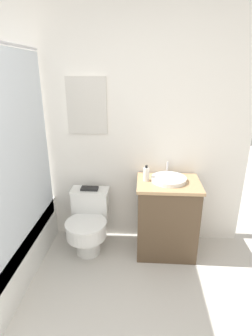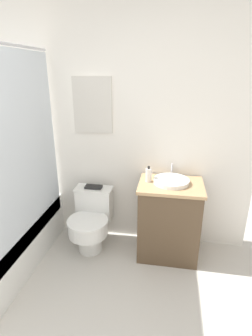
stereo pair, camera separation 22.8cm
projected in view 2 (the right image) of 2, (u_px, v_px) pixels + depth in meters
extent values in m
cube|color=white|center=(97.00, 126.00, 2.69)|extent=(3.18, 0.05, 2.50)
cube|color=beige|center=(92.00, 105.00, 2.59)|extent=(0.39, 0.02, 0.55)
cube|color=beige|center=(92.00, 105.00, 2.59)|extent=(0.36, 0.01, 0.52)
cube|color=white|center=(2.00, 246.00, 2.49)|extent=(0.64, 1.44, 0.46)
cube|color=silver|center=(18.00, 157.00, 2.12)|extent=(0.01, 1.32, 1.64)
cylinder|color=#B7B7BC|center=(1.00, 43.00, 1.83)|extent=(0.02, 1.32, 0.02)
cylinder|color=white|center=(90.00, 240.00, 2.75)|extent=(0.24, 0.24, 0.23)
cylinder|color=white|center=(88.00, 228.00, 2.64)|extent=(0.40, 0.40, 0.14)
cylinder|color=white|center=(88.00, 221.00, 2.61)|extent=(0.41, 0.41, 0.02)
cube|color=white|center=(94.00, 204.00, 2.82)|extent=(0.37, 0.18, 0.34)
cube|color=white|center=(94.00, 189.00, 2.76)|extent=(0.39, 0.19, 0.02)
cube|color=brown|center=(169.00, 221.00, 2.62)|extent=(0.58, 0.44, 0.75)
cube|color=tan|center=(171.00, 185.00, 2.48)|extent=(0.61, 0.47, 0.03)
cylinder|color=white|center=(171.00, 181.00, 2.49)|extent=(0.34, 0.34, 0.04)
cylinder|color=silver|center=(172.00, 170.00, 2.65)|extent=(0.02, 0.02, 0.13)
cylinder|color=silver|center=(149.00, 175.00, 2.50)|extent=(0.06, 0.06, 0.13)
cylinder|color=black|center=(149.00, 168.00, 2.48)|extent=(0.02, 0.02, 0.02)
cube|color=black|center=(94.00, 187.00, 2.75)|extent=(0.18, 0.09, 0.02)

